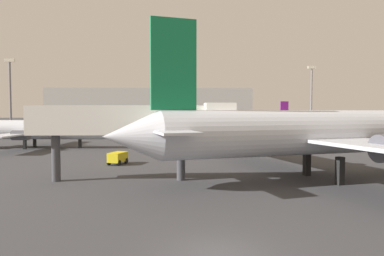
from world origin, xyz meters
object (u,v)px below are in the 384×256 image
(baggage_cart, at_px, (118,157))
(light_mast_right, at_px, (311,94))
(airplane_distant, at_px, (35,130))
(jet_bridge, at_px, (143,122))
(light_mast_left, at_px, (10,91))
(airplane_at_gate, at_px, (334,132))
(airplane_far_left, at_px, (312,121))

(baggage_cart, height_order, light_mast_right, light_mast_right)
(airplane_distant, bearing_deg, jet_bridge, -50.20)
(jet_bridge, height_order, light_mast_left, light_mast_left)
(airplane_at_gate, height_order, light_mast_left, light_mast_left)
(airplane_distant, distance_m, airplane_far_left, 82.03)
(airplane_far_left, xyz_separation_m, baggage_cart, (-48.85, -68.57, -1.92))
(airplane_at_gate, height_order, jet_bridge, airplane_at_gate)
(airplane_at_gate, distance_m, airplane_distant, 44.08)
(light_mast_left, xyz_separation_m, light_mast_right, (82.68, 14.93, 0.32))
(airplane_at_gate, bearing_deg, airplane_distant, 127.61)
(airplane_at_gate, xyz_separation_m, airplane_distant, (-34.92, 26.87, -1.11))
(airplane_distant, xyz_separation_m, light_mast_right, (63.44, 50.04, 8.08))
(jet_bridge, xyz_separation_m, light_mast_left, (-38.14, 61.73, 5.77))
(airplane_far_left, distance_m, light_mast_right, 8.37)
(jet_bridge, bearing_deg, light_mast_left, 122.19)
(baggage_cart, relative_size, light_mast_left, 0.14)
(airplane_far_left, distance_m, baggage_cart, 84.21)
(light_mast_left, bearing_deg, jet_bridge, -58.29)
(airplane_at_gate, relative_size, airplane_far_left, 1.47)
(airplane_far_left, relative_size, baggage_cart, 9.71)
(airplane_at_gate, distance_m, baggage_cart, 21.86)
(airplane_far_left, xyz_separation_m, light_mast_right, (-0.81, -0.96, 8.27))
(airplane_distant, relative_size, light_mast_right, 1.44)
(airplane_far_left, height_order, light_mast_right, light_mast_right)
(airplane_distant, xyz_separation_m, light_mast_left, (-19.24, 35.10, 7.76))
(jet_bridge, relative_size, baggage_cart, 6.25)
(airplane_distant, bearing_deg, baggage_cart, -44.33)
(airplane_distant, bearing_deg, airplane_far_left, 42.87)
(light_mast_right, bearing_deg, light_mast_left, -169.76)
(airplane_at_gate, relative_size, light_mast_left, 2.05)
(baggage_cart, xyz_separation_m, light_mast_left, (-34.64, 52.67, 9.87))
(baggage_cart, bearing_deg, airplane_far_left, 163.60)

